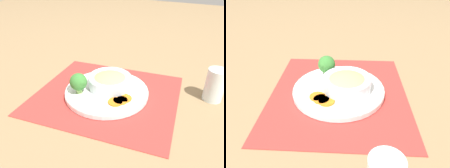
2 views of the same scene
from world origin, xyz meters
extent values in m
plane|color=#8C704C|center=(0.00, 0.00, 0.00)|extent=(4.00, 4.00, 0.00)
cube|color=#B2332D|center=(0.00, 0.00, 0.00)|extent=(0.55, 0.50, 0.00)
cylinder|color=white|center=(0.00, 0.00, 0.01)|extent=(0.30, 0.30, 0.02)
torus|color=white|center=(0.00, 0.00, 0.02)|extent=(0.30, 0.30, 0.01)
cylinder|color=silver|center=(0.00, -0.03, 0.04)|extent=(0.16, 0.16, 0.04)
torus|color=silver|center=(0.00, -0.03, 0.06)|extent=(0.16, 0.16, 0.01)
ellipsoid|color=#EAC66B|center=(0.00, -0.03, 0.05)|extent=(0.13, 0.13, 0.04)
cylinder|color=#84AD5B|center=(0.08, 0.06, 0.03)|extent=(0.02, 0.02, 0.02)
sphere|color=#387A33|center=(0.08, 0.06, 0.06)|extent=(0.06, 0.06, 0.06)
sphere|color=#387A33|center=(0.06, 0.06, 0.07)|extent=(0.03, 0.03, 0.03)
sphere|color=#387A33|center=(0.10, 0.05, 0.07)|extent=(0.02, 0.02, 0.02)
cylinder|color=orange|center=(-0.06, 0.06, 0.02)|extent=(0.05, 0.05, 0.01)
cylinder|color=orange|center=(-0.07, 0.04, 0.02)|extent=(0.05, 0.05, 0.01)
cylinder|color=orange|center=(-0.08, 0.02, 0.02)|extent=(0.05, 0.05, 0.01)
camera|label=1|loc=(-0.31, 0.59, 0.44)|focal=35.00mm
camera|label=2|loc=(-0.59, -0.10, 0.41)|focal=35.00mm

